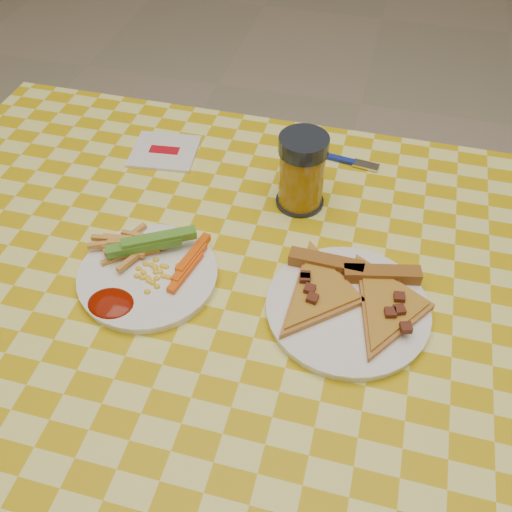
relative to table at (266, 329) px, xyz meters
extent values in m
plane|color=beige|center=(0.00, 0.00, -0.68)|extent=(8.00, 8.00, 0.00)
cylinder|color=silver|center=(-0.54, 0.34, -0.33)|extent=(0.06, 0.06, 0.71)
cube|color=brown|center=(0.00, 0.00, 0.05)|extent=(1.20, 0.80, 0.04)
cylinder|color=white|center=(-0.17, -0.01, 0.08)|extent=(0.23, 0.23, 0.01)
cylinder|color=white|center=(0.11, 0.00, 0.08)|extent=(0.29, 0.29, 0.01)
cube|color=#105F0F|center=(-0.18, 0.03, 0.11)|extent=(0.11, 0.09, 0.02)
cube|color=#F3580A|center=(-0.12, 0.02, 0.09)|extent=(0.07, 0.09, 0.02)
ellipsoid|color=#781002|center=(-0.20, -0.08, 0.09)|extent=(0.07, 0.06, 0.01)
cube|color=brown|center=(0.07, 0.06, 0.10)|extent=(0.11, 0.03, 0.02)
cube|color=brown|center=(0.15, 0.06, 0.10)|extent=(0.11, 0.05, 0.02)
cylinder|color=black|center=(0.00, 0.21, 0.08)|extent=(0.08, 0.08, 0.01)
cylinder|color=#936510|center=(0.00, 0.21, 0.13)|extent=(0.07, 0.07, 0.10)
cylinder|color=black|center=(0.00, 0.21, 0.19)|extent=(0.08, 0.08, 0.03)
cube|color=white|center=(-0.26, 0.28, 0.08)|extent=(0.13, 0.12, 0.01)
cube|color=#B80A18|center=(-0.26, 0.28, 0.08)|extent=(0.06, 0.03, 0.00)
cube|color=navy|center=(0.03, 0.34, 0.08)|extent=(0.10, 0.02, 0.01)
cube|color=silver|center=(0.10, 0.33, 0.08)|extent=(0.05, 0.03, 0.00)
camera|label=1|loc=(0.11, -0.50, 0.70)|focal=40.00mm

